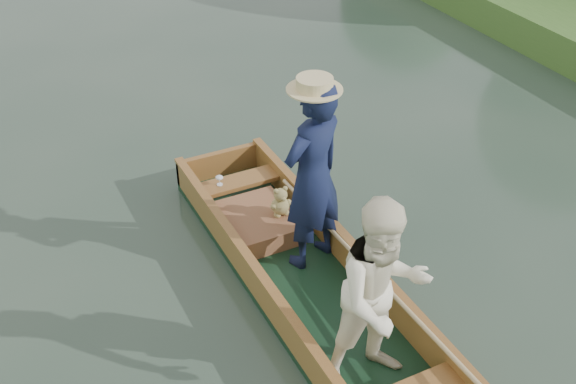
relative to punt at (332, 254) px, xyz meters
name	(u,v)px	position (x,y,z in m)	size (l,w,h in m)	color
ground	(315,301)	(-0.05, 0.20, -0.74)	(120.00, 120.00, 0.00)	#283D30
punt	(332,254)	(0.00, 0.00, 0.00)	(1.23, 5.05, 2.13)	black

